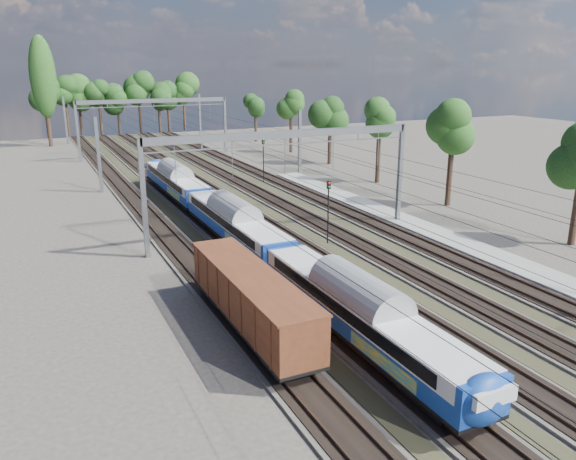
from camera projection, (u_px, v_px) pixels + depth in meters
name	position (u px, v px, depth m)	size (l,w,h in m)	color
track_bed	(226.00, 200.00, 60.33)	(21.00, 130.00, 0.34)	#47423A
platform	(479.00, 251.00, 43.56)	(3.00, 70.00, 0.30)	gray
catenary	(205.00, 133.00, 65.35)	(25.65, 130.00, 9.00)	gray
tree_belt	(163.00, 99.00, 104.85)	(40.12, 99.55, 11.46)	black
poplar	(43.00, 78.00, 97.00)	(4.40, 4.40, 19.04)	black
emu_train	(236.00, 219.00, 44.53)	(2.63, 55.77, 3.85)	black
freight_boxcar	(251.00, 298.00, 30.10)	(2.68, 12.92, 3.33)	black
worker	(153.00, 141.00, 100.84)	(0.60, 0.39, 1.65)	black
signal_near	(328.00, 204.00, 44.88)	(0.37, 0.34, 5.22)	black
signal_far	(263.00, 155.00, 68.81)	(0.34, 0.31, 5.43)	black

